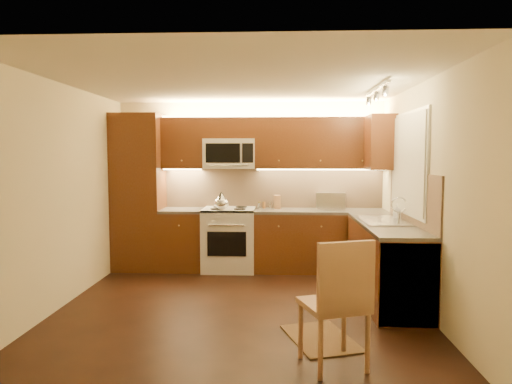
{
  "coord_description": "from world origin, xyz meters",
  "views": [
    {
      "loc": [
        0.41,
        -5.1,
        1.7
      ],
      "look_at": [
        0.15,
        0.55,
        1.25
      ],
      "focal_mm": 32.62,
      "sensor_mm": 36.0,
      "label": 1
    }
  ],
  "objects_px": {
    "microwave": "(230,154)",
    "toaster_oven": "(332,201)",
    "soap_bottle": "(397,212)",
    "dining_chair": "(333,302)",
    "stove": "(229,239)",
    "sink": "(384,215)",
    "kettle": "(221,201)",
    "knife_block": "(277,202)"
  },
  "relations": [
    {
      "from": "microwave",
      "to": "toaster_oven",
      "type": "bearing_deg",
      "value": -0.21
    },
    {
      "from": "soap_bottle",
      "to": "dining_chair",
      "type": "bearing_deg",
      "value": -106.15
    },
    {
      "from": "microwave",
      "to": "soap_bottle",
      "type": "distance_m",
      "value": 2.55
    },
    {
      "from": "stove",
      "to": "toaster_oven",
      "type": "relative_size",
      "value": 2.19
    },
    {
      "from": "microwave",
      "to": "soap_bottle",
      "type": "xyz_separation_m",
      "value": [
        2.2,
        -1.06,
        -0.72
      ]
    },
    {
      "from": "stove",
      "to": "soap_bottle",
      "type": "bearing_deg",
      "value": -22.73
    },
    {
      "from": "soap_bottle",
      "to": "dining_chair",
      "type": "relative_size",
      "value": 0.18
    },
    {
      "from": "dining_chair",
      "to": "soap_bottle",
      "type": "bearing_deg",
      "value": 45.32
    },
    {
      "from": "toaster_oven",
      "to": "sink",
      "type": "bearing_deg",
      "value": -56.49
    },
    {
      "from": "kettle",
      "to": "knife_block",
      "type": "height_order",
      "value": "kettle"
    },
    {
      "from": "toaster_oven",
      "to": "dining_chair",
      "type": "distance_m",
      "value": 3.29
    },
    {
      "from": "kettle",
      "to": "soap_bottle",
      "type": "relative_size",
      "value": 1.32
    },
    {
      "from": "toaster_oven",
      "to": "knife_block",
      "type": "relative_size",
      "value": 2.09
    },
    {
      "from": "microwave",
      "to": "kettle",
      "type": "height_order",
      "value": "microwave"
    },
    {
      "from": "knife_block",
      "to": "soap_bottle",
      "type": "xyz_separation_m",
      "value": [
        1.5,
        -1.08,
        -0.01
      ]
    },
    {
      "from": "sink",
      "to": "knife_block",
      "type": "distance_m",
      "value": 1.82
    },
    {
      "from": "kettle",
      "to": "knife_block",
      "type": "distance_m",
      "value": 0.87
    },
    {
      "from": "microwave",
      "to": "kettle",
      "type": "distance_m",
      "value": 0.75
    },
    {
      "from": "kettle",
      "to": "toaster_oven",
      "type": "relative_size",
      "value": 0.6
    },
    {
      "from": "toaster_oven",
      "to": "dining_chair",
      "type": "xyz_separation_m",
      "value": [
        -0.35,
        -3.23,
        -0.5
      ]
    },
    {
      "from": "stove",
      "to": "dining_chair",
      "type": "xyz_separation_m",
      "value": [
        1.16,
        -3.1,
        0.07
      ]
    },
    {
      "from": "kettle",
      "to": "toaster_oven",
      "type": "height_order",
      "value": "kettle"
    },
    {
      "from": "toaster_oven",
      "to": "soap_bottle",
      "type": "height_order",
      "value": "toaster_oven"
    },
    {
      "from": "stove",
      "to": "knife_block",
      "type": "xyz_separation_m",
      "value": [
        0.71,
        0.16,
        0.54
      ]
    },
    {
      "from": "sink",
      "to": "soap_bottle",
      "type": "height_order",
      "value": "soap_bottle"
    },
    {
      "from": "stove",
      "to": "microwave",
      "type": "bearing_deg",
      "value": 90.0
    },
    {
      "from": "stove",
      "to": "microwave",
      "type": "relative_size",
      "value": 1.21
    },
    {
      "from": "knife_block",
      "to": "soap_bottle",
      "type": "distance_m",
      "value": 1.85
    },
    {
      "from": "kettle",
      "to": "soap_bottle",
      "type": "height_order",
      "value": "kettle"
    },
    {
      "from": "knife_block",
      "to": "dining_chair",
      "type": "relative_size",
      "value": 0.19
    },
    {
      "from": "stove",
      "to": "soap_bottle",
      "type": "relative_size",
      "value": 4.83
    },
    {
      "from": "microwave",
      "to": "kettle",
      "type": "bearing_deg",
      "value": -105.19
    },
    {
      "from": "microwave",
      "to": "knife_block",
      "type": "distance_m",
      "value": 1.01
    },
    {
      "from": "microwave",
      "to": "kettle",
      "type": "relative_size",
      "value": 3.03
    },
    {
      "from": "stove",
      "to": "toaster_oven",
      "type": "distance_m",
      "value": 1.63
    },
    {
      "from": "soap_bottle",
      "to": "knife_block",
      "type": "bearing_deg",
      "value": 153.52
    },
    {
      "from": "kettle",
      "to": "stove",
      "type": "bearing_deg",
      "value": 78.25
    },
    {
      "from": "microwave",
      "to": "knife_block",
      "type": "bearing_deg",
      "value": 1.89
    },
    {
      "from": "sink",
      "to": "toaster_oven",
      "type": "height_order",
      "value": "toaster_oven"
    },
    {
      "from": "microwave",
      "to": "dining_chair",
      "type": "xyz_separation_m",
      "value": [
        1.16,
        -3.24,
        -1.19
      ]
    },
    {
      "from": "toaster_oven",
      "to": "soap_bottle",
      "type": "bearing_deg",
      "value": -44.4
    },
    {
      "from": "sink",
      "to": "toaster_oven",
      "type": "relative_size",
      "value": 2.04
    }
  ]
}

